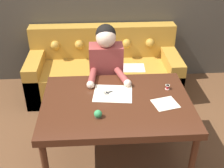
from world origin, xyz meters
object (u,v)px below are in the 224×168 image
at_px(couch, 104,71).
at_px(person, 106,75).
at_px(dining_table, 117,107).
at_px(scissors, 110,92).
at_px(thread_spool, 167,87).
at_px(pin_cushion, 98,114).

relative_size(couch, person, 1.66).
relative_size(dining_table, scissors, 7.19).
xyz_separation_m(dining_table, thread_spool, (0.53, 0.19, 0.09)).
xyz_separation_m(person, pin_cushion, (-0.11, -0.89, 0.12)).
bearing_deg(thread_spool, pin_cushion, -149.41).
bearing_deg(thread_spool, person, 141.51).
bearing_deg(dining_table, pin_cushion, -127.76).
relative_size(couch, pin_cushion, 29.12).
bearing_deg(person, dining_table, -83.96).
distance_m(scissors, thread_spool, 0.58).
bearing_deg(pin_cushion, dining_table, 52.24).
relative_size(scissors, thread_spool, 4.37).
height_order(dining_table, scissors, scissors).
bearing_deg(couch, thread_spool, -63.13).
distance_m(couch, scissors, 1.29).
bearing_deg(scissors, person, 91.67).
bearing_deg(scissors, dining_table, -70.74).
xyz_separation_m(dining_table, scissors, (-0.06, 0.16, 0.07)).
distance_m(dining_table, couch, 1.43).
xyz_separation_m(person, scissors, (0.01, -0.50, 0.09)).
distance_m(person, thread_spool, 0.77).
bearing_deg(dining_table, scissors, 109.26).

